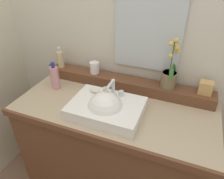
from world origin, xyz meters
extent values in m
cube|color=beige|center=(0.00, 0.42, 1.30)|extent=(2.85, 0.20, 2.61)
cube|color=brown|center=(0.00, 0.00, 0.41)|extent=(1.28, 0.59, 0.83)
cube|color=tan|center=(0.00, 0.00, 0.85)|extent=(1.30, 0.61, 0.04)
cube|color=brown|center=(0.00, -0.31, 0.85)|extent=(1.30, 0.02, 0.04)
cube|color=brown|center=(0.00, 0.23, 0.90)|extent=(1.23, 0.13, 0.08)
cube|color=white|center=(-0.02, -0.09, 0.90)|extent=(0.44, 0.32, 0.07)
sphere|color=white|center=(-0.02, -0.11, 0.90)|extent=(0.23, 0.23, 0.23)
cylinder|color=silver|center=(-0.02, 0.02, 0.98)|extent=(0.02, 0.02, 0.10)
cylinder|color=silver|center=(-0.02, -0.03, 1.03)|extent=(0.02, 0.11, 0.02)
sphere|color=silver|center=(-0.02, 0.02, 1.03)|extent=(0.03, 0.03, 0.03)
cylinder|color=silver|center=(-0.08, 0.02, 0.95)|extent=(0.03, 0.03, 0.04)
cylinder|color=silver|center=(0.03, 0.02, 0.95)|extent=(0.03, 0.03, 0.04)
ellipsoid|color=beige|center=(-0.14, 0.00, 0.95)|extent=(0.07, 0.04, 0.02)
cylinder|color=brown|center=(0.29, 0.23, 1.00)|extent=(0.10, 0.10, 0.11)
cylinder|color=tan|center=(0.29, 0.23, 1.05)|extent=(0.09, 0.09, 0.01)
cylinder|color=#476B38|center=(0.29, 0.23, 1.16)|extent=(0.01, 0.01, 0.22)
ellipsoid|color=#387033|center=(0.31, 0.19, 1.07)|extent=(0.04, 0.03, 0.09)
ellipsoid|color=#387033|center=(0.32, 0.27, 1.07)|extent=(0.04, 0.04, 0.08)
sphere|color=gold|center=(0.29, 0.22, 1.17)|extent=(0.03, 0.03, 0.03)
sphere|color=gold|center=(0.31, 0.25, 1.20)|extent=(0.03, 0.03, 0.03)
sphere|color=gold|center=(0.31, 0.24, 1.22)|extent=(0.03, 0.03, 0.03)
sphere|color=gold|center=(0.28, 0.22, 1.25)|extent=(0.03, 0.03, 0.03)
sphere|color=gold|center=(0.30, 0.22, 1.27)|extent=(0.03, 0.03, 0.03)
cylinder|color=#D1BC87|center=(-0.55, 0.23, 1.01)|extent=(0.05, 0.05, 0.13)
cylinder|color=silver|center=(-0.55, 0.23, 1.08)|extent=(0.02, 0.02, 0.02)
cylinder|color=silver|center=(-0.55, 0.23, 1.10)|extent=(0.02, 0.02, 0.02)
cylinder|color=silver|center=(-0.55, 0.22, 1.10)|extent=(0.01, 0.03, 0.01)
cylinder|color=white|center=(-0.25, 0.23, 0.98)|extent=(0.07, 0.07, 0.09)
cube|color=tan|center=(0.53, 0.24, 0.98)|extent=(0.09, 0.07, 0.08)
cylinder|color=#CF8F99|center=(-0.48, 0.04, 0.95)|extent=(0.06, 0.06, 0.17)
cylinder|color=navy|center=(-0.48, 0.04, 1.04)|extent=(0.02, 0.02, 0.02)
cylinder|color=navy|center=(-0.48, 0.04, 1.06)|extent=(0.03, 0.03, 0.02)
cylinder|color=navy|center=(-0.48, 0.03, 1.06)|extent=(0.01, 0.03, 0.01)
cube|color=silver|center=(0.11, 0.30, 1.31)|extent=(0.45, 0.02, 0.58)
camera|label=1|loc=(0.40, -1.05, 1.70)|focal=33.91mm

